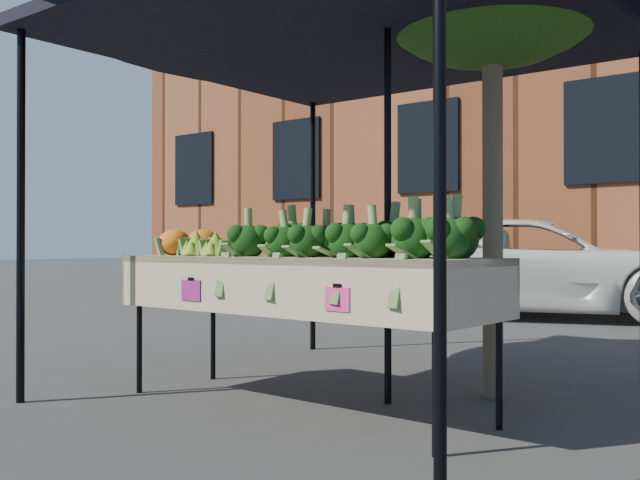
{
  "coord_description": "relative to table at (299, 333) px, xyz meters",
  "views": [
    {
      "loc": [
        2.78,
        -3.19,
        0.96
      ],
      "look_at": [
        0.05,
        0.32,
        1.0
      ],
      "focal_mm": 40.71,
      "sensor_mm": 36.0,
      "label": 1
    }
  ],
  "objects": [
    {
      "name": "ground",
      "position": [
        -0.05,
        -0.12,
        -0.45
      ],
      "size": [
        90.0,
        90.0,
        0.0
      ],
      "primitive_type": "plane",
      "color": "#323234"
    },
    {
      "name": "table",
      "position": [
        0.0,
        0.0,
        0.0
      ],
      "size": [
        2.43,
        0.89,
        0.9
      ],
      "color": "#C8B597",
      "rests_on": "ground"
    },
    {
      "name": "canopy",
      "position": [
        -0.02,
        0.54,
        0.92
      ],
      "size": [
        3.16,
        3.16,
        2.74
      ],
      "primitive_type": null,
      "color": "black",
      "rests_on": "ground"
    },
    {
      "name": "broccoli_heap",
      "position": [
        0.36,
        0.03,
        0.59
      ],
      "size": [
        1.56,
        0.59,
        0.29
      ],
      "primitive_type": "ellipsoid",
      "color": "black",
      "rests_on": "table"
    },
    {
      "name": "romanesco_cluster",
      "position": [
        -0.67,
        -0.01,
        0.56
      ],
      "size": [
        0.45,
        0.49,
        0.22
      ],
      "primitive_type": "ellipsoid",
      "color": "#7CAD33",
      "rests_on": "table"
    },
    {
      "name": "cauliflower_pair",
      "position": [
        -1.04,
        0.07,
        0.55
      ],
      "size": [
        0.25,
        0.45,
        0.2
      ],
      "primitive_type": "ellipsoid",
      "color": "orange",
      "rests_on": "table"
    },
    {
      "name": "vehicle",
      "position": [
        -0.98,
        6.33,
        1.93
      ],
      "size": [
        1.99,
        2.52,
        4.76
      ],
      "primitive_type": "imported",
      "rotation": [
        0.0,
        0.0,
        1.92
      ],
      "color": "white",
      "rests_on": "ground"
    },
    {
      "name": "street_tree",
      "position": [
        0.77,
        1.0,
        1.4
      ],
      "size": [
        1.88,
        1.88,
        3.7
      ],
      "primitive_type": null,
      "color": "#1E4C14",
      "rests_on": "ground"
    },
    {
      "name": "building_left",
      "position": [
        -5.05,
        11.88,
        4.05
      ],
      "size": [
        12.0,
        8.0,
        9.0
      ],
      "primitive_type": "cube",
      "color": "brown",
      "rests_on": "ground"
    }
  ]
}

